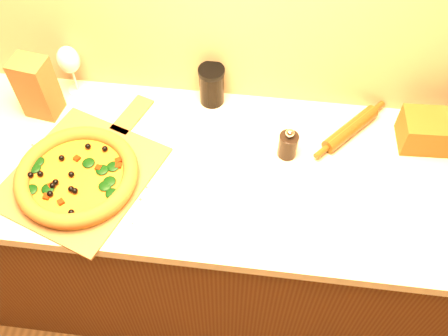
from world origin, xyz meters
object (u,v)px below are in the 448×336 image
Objects in this scene: pizza at (77,176)px; wine_glass at (69,61)px; rolling_pin at (350,129)px; pizza_peel at (85,172)px; dark_jar at (212,85)px; pepper_grinder at (288,145)px.

wine_glass is at bearing 107.65° from pizza.
rolling_pin is 0.98m from wine_glass.
pizza is 0.89m from rolling_pin.
dark_jar reaches higher than pizza_peel.
rolling_pin is 1.44× the size of wine_glass.
dark_jar is (0.49, 0.01, -0.06)m from wine_glass.
pepper_grinder is (0.63, 0.16, 0.04)m from pizza_peel.
rolling_pin is (0.20, 0.11, -0.02)m from pepper_grinder.
dark_jar is at bearing 142.71° from pepper_grinder.
pepper_grinder is at bearing 16.82° from pizza.
pizza_peel is at bearing -166.15° from pepper_grinder.
pepper_grinder is at bearing -37.29° from dark_jar.
rolling_pin is at bearing -11.27° from dark_jar.
pizza is 1.36× the size of rolling_pin.
rolling_pin is 0.49m from dark_jar.
wine_glass reaches higher than dark_jar.
pizza is (-0.01, -0.04, 0.03)m from pizza_peel.
pizza_peel is 5.53× the size of pepper_grinder.
pizza_peel is 1.71× the size of pizza.
wine_glass is (-0.76, 0.20, 0.09)m from pepper_grinder.
pizza is 2.59× the size of dark_jar.
pizza reaches higher than rolling_pin.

